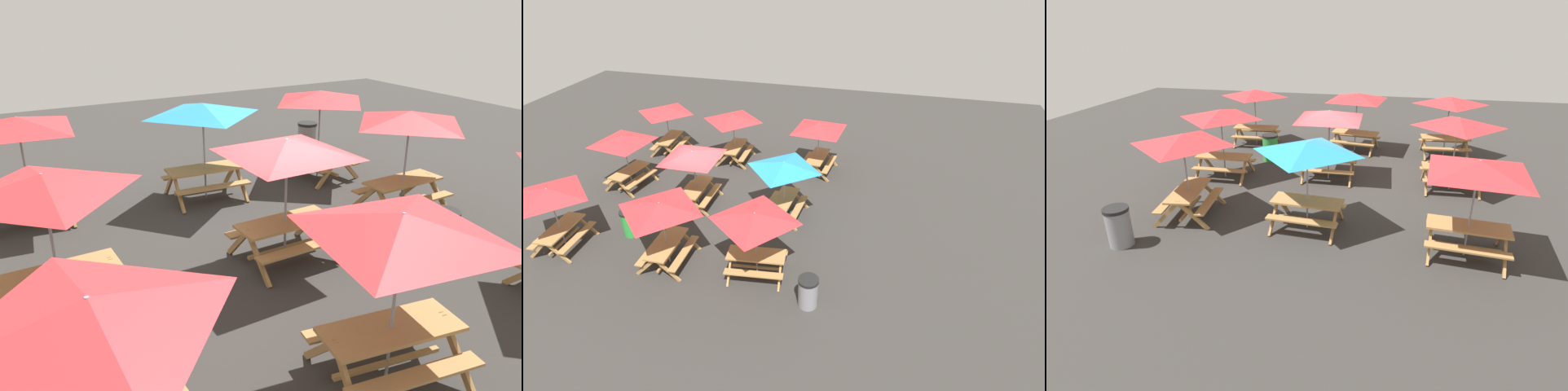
% 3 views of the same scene
% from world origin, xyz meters
% --- Properties ---
extents(ground_plane, '(31.97, 31.97, 0.00)m').
position_xyz_m(ground_plane, '(0.00, 0.00, 0.00)').
color(ground_plane, '#33302D').
rests_on(ground_plane, ground).
extents(picnic_table_0, '(2.12, 2.12, 2.34)m').
position_xyz_m(picnic_table_0, '(0.16, 3.27, 1.99)').
color(picnic_table_0, '#A87A44').
rests_on(picnic_table_0, ground).
extents(picnic_table_1, '(2.06, 2.06, 2.34)m').
position_xyz_m(picnic_table_1, '(3.65, 0.33, 1.99)').
color(picnic_table_1, '#A87A44').
rests_on(picnic_table_1, ground).
extents(picnic_table_2, '(2.11, 2.11, 2.34)m').
position_xyz_m(picnic_table_2, '(3.83, -3.52, 1.99)').
color(picnic_table_2, '#A87A44').
rests_on(picnic_table_2, ground).
extents(picnic_table_3, '(2.82, 2.82, 2.34)m').
position_xyz_m(picnic_table_3, '(-3.65, 3.82, 1.99)').
color(picnic_table_3, '#A87A44').
rests_on(picnic_table_3, ground).
extents(picnic_table_4, '(2.13, 2.13, 2.34)m').
position_xyz_m(picnic_table_4, '(-3.80, -3.58, 1.99)').
color(picnic_table_4, '#A87A44').
rests_on(picnic_table_4, ground).
extents(picnic_table_5, '(2.80, 2.80, 2.34)m').
position_xyz_m(picnic_table_5, '(-0.34, -3.58, 1.99)').
color(picnic_table_5, '#A87A44').
rests_on(picnic_table_5, ground).
extents(picnic_table_6, '(2.23, 2.23, 2.34)m').
position_xyz_m(picnic_table_6, '(3.43, 3.26, 1.99)').
color(picnic_table_6, '#A87A44').
rests_on(picnic_table_6, ground).
extents(picnic_table_7, '(2.83, 2.83, 2.34)m').
position_xyz_m(picnic_table_7, '(0.20, -0.26, 1.99)').
color(picnic_table_7, '#A87A44').
rests_on(picnic_table_7, ground).
extents(picnic_table_8, '(2.07, 2.07, 2.34)m').
position_xyz_m(picnic_table_8, '(-3.70, -0.15, 1.99)').
color(picnic_table_8, '#A87A44').
rests_on(picnic_table_8, ground).
extents(trash_bin_green, '(0.59, 0.59, 0.98)m').
position_xyz_m(trash_bin_green, '(2.66, -1.69, 0.49)').
color(trash_bin_green, green).
rests_on(trash_bin_green, ground).
extents(trash_bin_gray, '(0.59, 0.59, 0.98)m').
position_xyz_m(trash_bin_gray, '(4.32, 5.08, 0.49)').
color(trash_bin_gray, gray).
rests_on(trash_bin_gray, ground).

